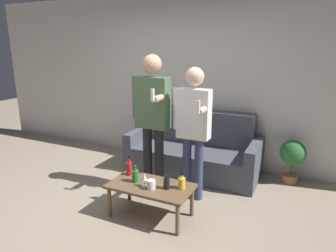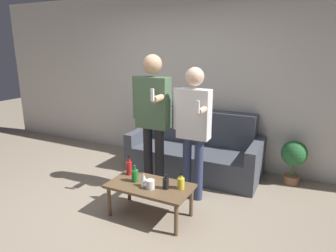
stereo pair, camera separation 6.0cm
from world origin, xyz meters
TOP-DOWN VIEW (x-y plane):
  - ground_plane at (0.00, 0.00)m, footprint 16.00×16.00m
  - wall_back at (0.00, 2.09)m, footprint 8.00×0.06m
  - couch at (0.35, 1.66)m, footprint 1.95×0.87m
  - coffee_table at (0.36, 0.23)m, footprint 0.94×0.51m
  - bottle_orange at (0.56, 0.23)m, footprint 0.07×0.07m
  - bottle_green at (0.00, 0.36)m, footprint 0.07×0.07m
  - bottle_dark at (0.17, 0.23)m, footprint 0.08×0.08m
  - bottle_yellow at (0.71, 0.30)m, footprint 0.08×0.08m
  - wine_glass_near at (0.32, 0.17)m, footprint 0.06×0.06m
  - cup_on_table at (0.41, 0.15)m, footprint 0.09×0.09m
  - person_standing_left at (0.07, 0.83)m, footprint 0.51×0.45m
  - person_standing_right at (0.62, 0.83)m, footprint 0.46×0.42m
  - potted_plant at (1.72, 1.84)m, footprint 0.35×0.35m

SIDE VIEW (x-z plane):
  - ground_plane at x=0.00m, z-range 0.00..0.00m
  - couch at x=0.35m, z-range -0.14..0.77m
  - coffee_table at x=0.36m, z-range 0.15..0.53m
  - potted_plant at x=1.72m, z-range 0.09..0.72m
  - cup_on_table at x=0.41m, z-range 0.39..0.49m
  - bottle_orange at x=0.56m, z-range 0.37..0.53m
  - bottle_yellow at x=0.71m, z-range 0.37..0.54m
  - bottle_dark at x=0.17m, z-range 0.36..0.56m
  - bottle_green at x=0.00m, z-range 0.36..0.59m
  - wine_glass_near at x=0.32m, z-range 0.41..0.57m
  - person_standing_right at x=0.62m, z-range 0.16..1.80m
  - person_standing_left at x=0.07m, z-range 0.17..1.95m
  - wall_back at x=0.00m, z-range 0.00..2.70m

